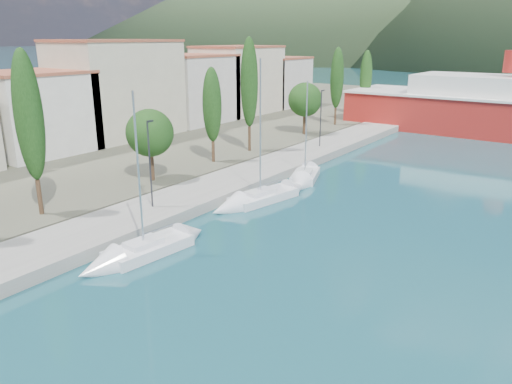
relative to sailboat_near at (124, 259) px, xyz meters
The scene contains 8 objects.
quay 18.63m from the sailboat_near, 103.04° to the left, with size 5.00×88.00×0.80m, color gray.
land_strip 50.73m from the sailboat_near, 146.29° to the left, with size 70.00×148.00×0.70m, color #565644.
town_buildings 40.16m from the sailboat_near, 133.11° to the left, with size 9.20×69.20×11.30m.
tree_row 26.56m from the sailboat_near, 111.42° to the left, with size 4.14×62.33×11.62m.
lamp_posts 9.38m from the sailboat_near, 119.34° to the left, with size 0.15×47.01×6.06m.
sailboat_near is the anchor object (origin of this frame).
sailboat_mid 11.94m from the sailboat_near, 91.17° to the left, with size 3.64×8.32×11.61m.
sailboat_far 19.71m from the sailboat_near, 89.24° to the left, with size 4.19×6.77×9.50m.
Camera 1 is at (16.01, -8.94, 12.18)m, focal length 35.00 mm.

